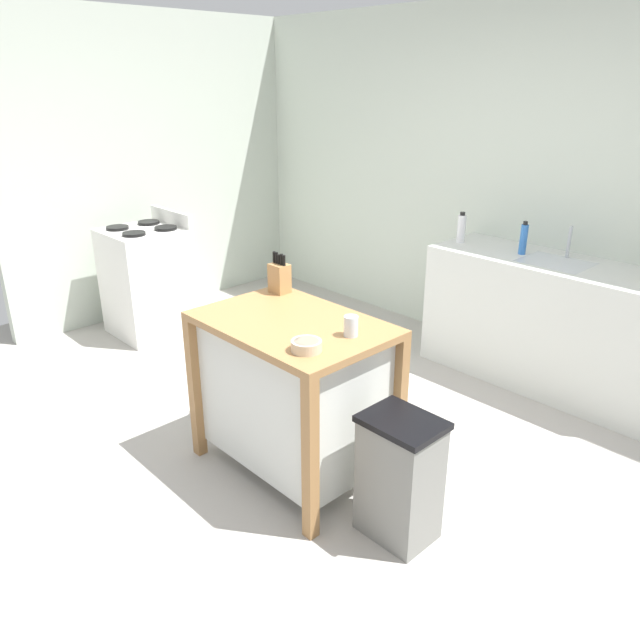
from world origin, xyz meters
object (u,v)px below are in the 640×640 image
at_px(stove, 148,281).
at_px(bottle_spray_cleaner, 461,228).
at_px(drinking_cup, 351,326).
at_px(sink_faucet, 569,242).
at_px(bottle_hand_soap, 523,239).
at_px(kitchen_island, 293,388).
at_px(trash_bin, 399,477).
at_px(bowl_ceramic_wide, 306,345).
at_px(knife_block, 280,277).

bearing_deg(stove, bottle_spray_cleaner, 37.02).
bearing_deg(bottle_spray_cleaner, drinking_cup, -71.01).
relative_size(sink_faucet, stove, 0.22).
bearing_deg(bottle_spray_cleaner, bottle_hand_soap, 4.29).
distance_m(sink_faucet, bottle_spray_cleaner, 0.77).
height_order(kitchen_island, trash_bin, kitchen_island).
distance_m(kitchen_island, bowl_ceramic_wide, 0.56).
xyz_separation_m(knife_block, trash_bin, (1.14, -0.25, -0.66)).
distance_m(bottle_hand_soap, bottle_spray_cleaner, 0.49).
xyz_separation_m(sink_faucet, bottle_hand_soap, (-0.26, -0.14, -0.00)).
bearing_deg(bowl_ceramic_wide, bottle_spray_cleaner, 106.21).
distance_m(sink_faucet, stove, 3.31).
bearing_deg(trash_bin, bowl_ceramic_wide, -155.71).
bearing_deg(bottle_spray_cleaner, kitchen_island, -81.27).
xyz_separation_m(kitchen_island, trash_bin, (0.75, 0.00, -0.18)).
xyz_separation_m(drinking_cup, bottle_spray_cleaner, (-0.64, 1.86, 0.07)).
xyz_separation_m(drinking_cup, bottle_hand_soap, (-0.15, 1.90, 0.07)).
xyz_separation_m(bottle_spray_cleaner, stove, (-2.03, -1.53, -0.55)).
xyz_separation_m(trash_bin, bottle_hand_soap, (-0.56, 1.98, 0.69)).
relative_size(drinking_cup, trash_bin, 0.16).
relative_size(bowl_ceramic_wide, bottle_spray_cleaner, 0.62).
xyz_separation_m(bowl_ceramic_wide, bottle_hand_soap, (-0.13, 2.17, 0.10)).
distance_m(kitchen_island, stove, 2.37).
xyz_separation_m(drinking_cup, stove, (-2.67, 0.33, -0.48)).
relative_size(drinking_cup, bottle_spray_cleaner, 0.44).
xyz_separation_m(knife_block, bottle_spray_cleaner, (0.09, 1.70, 0.03)).
height_order(kitchen_island, drinking_cup, drinking_cup).
distance_m(kitchen_island, bottle_spray_cleaner, 2.03).
xyz_separation_m(kitchen_island, drinking_cup, (0.34, 0.08, 0.44)).
height_order(bowl_ceramic_wide, drinking_cup, drinking_cup).
bearing_deg(sink_faucet, drinking_cup, -92.99).
relative_size(kitchen_island, stove, 1.00).
bearing_deg(bottle_hand_soap, stove, -148.07).
distance_m(trash_bin, stove, 3.11).
bearing_deg(drinking_cup, bottle_hand_soap, 94.65).
bearing_deg(stove, knife_block, -4.76).
relative_size(bowl_ceramic_wide, drinking_cup, 1.40).
height_order(kitchen_island, bowl_ceramic_wide, bowl_ceramic_wide).
relative_size(knife_block, bowl_ceramic_wide, 1.66).
relative_size(drinking_cup, stove, 0.10).
bearing_deg(drinking_cup, kitchen_island, -166.73).
bearing_deg(trash_bin, bottle_hand_soap, 105.83).
height_order(kitchen_island, stove, stove).
bearing_deg(sink_faucet, bottle_hand_soap, -151.53).
xyz_separation_m(drinking_cup, sink_faucet, (0.11, 2.04, 0.07)).
height_order(kitchen_island, bottle_hand_soap, bottle_hand_soap).
height_order(knife_block, drinking_cup, knife_block).
bearing_deg(knife_block, trash_bin, -12.19).
bearing_deg(drinking_cup, trash_bin, -11.24).
distance_m(kitchen_island, drinking_cup, 0.56).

